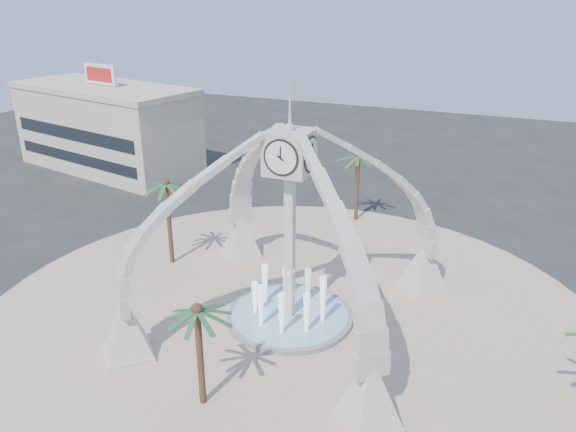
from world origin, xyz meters
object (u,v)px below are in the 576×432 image
at_px(palm_north, 359,157).
at_px(palm_west, 166,185).
at_px(clock_tower, 290,226).
at_px(fountain, 290,316).
at_px(palm_south, 197,311).

bearing_deg(palm_north, palm_west, -127.29).
distance_m(clock_tower, fountain, 6.20).
height_order(palm_west, palm_south, palm_west).
distance_m(palm_west, palm_north, 17.37).
bearing_deg(palm_west, clock_tower, -18.66).
xyz_separation_m(clock_tower, palm_west, (-11.43, 3.86, -0.13)).
distance_m(fountain, palm_south, 10.33).
height_order(palm_west, palm_north, palm_west).
height_order(clock_tower, fountain, clock_tower).
bearing_deg(clock_tower, palm_south, -96.77).
bearing_deg(clock_tower, fountain, 90.00).
bearing_deg(palm_north, fountain, -87.07).
bearing_deg(palm_west, palm_north, 52.71).
height_order(fountain, palm_south, palm_south).
distance_m(clock_tower, palm_west, 12.06).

